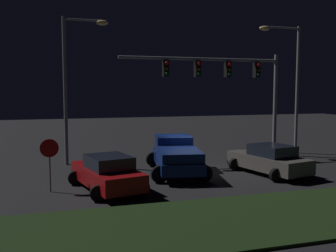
{
  "coord_description": "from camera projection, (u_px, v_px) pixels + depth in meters",
  "views": [
    {
      "loc": [
        -7.1,
        -19.0,
        4.24
      ],
      "look_at": [
        -1.05,
        0.95,
        2.3
      ],
      "focal_mm": 41.52,
      "sensor_mm": 36.0,
      "label": 1
    }
  ],
  "objects": [
    {
      "name": "car_sedan",
      "position": [
        269.0,
        160.0,
        19.57
      ],
      "size": [
        3.08,
        4.68,
        1.51
      ],
      "rotation": [
        0.0,
        0.0,
        1.79
      ],
      "color": "#514C47",
      "rests_on": "ground_plane"
    },
    {
      "name": "traffic_signal_gantry",
      "position": [
        228.0,
        77.0,
        23.97
      ],
      "size": [
        10.32,
        0.56,
        6.5
      ],
      "color": "slate",
      "rests_on": "ground_plane"
    },
    {
      "name": "stop_sign",
      "position": [
        49.0,
        155.0,
        16.03
      ],
      "size": [
        0.76,
        0.08,
        2.23
      ],
      "color": "slate",
      "rests_on": "ground_plane"
    },
    {
      "name": "street_lamp_left",
      "position": [
        74.0,
        73.0,
        21.81
      ],
      "size": [
        2.57,
        0.44,
        8.3
      ],
      "color": "slate",
      "rests_on": "ground_plane"
    },
    {
      "name": "pickup_truck",
      "position": [
        176.0,
        154.0,
        19.87
      ],
      "size": [
        3.53,
        5.67,
        1.8
      ],
      "rotation": [
        0.0,
        0.0,
        1.39
      ],
      "color": "navy",
      "rests_on": "ground_plane"
    },
    {
      "name": "street_lamp_right",
      "position": [
        290.0,
        74.0,
        25.58
      ],
      "size": [
        3.02,
        0.44,
        8.41
      ],
      "color": "slate",
      "rests_on": "ground_plane"
    },
    {
      "name": "car_sedan_far",
      "position": [
        107.0,
        173.0,
        16.41
      ],
      "size": [
        3.11,
        4.69,
        1.51
      ],
      "rotation": [
        0.0,
        0.0,
        1.8
      ],
      "color": "maroon",
      "rests_on": "ground_plane"
    },
    {
      "name": "grass_median",
      "position": [
        274.0,
        215.0,
        13.01
      ],
      "size": [
        26.85,
        4.8,
        0.1
      ],
      "primitive_type": "cube",
      "color": "black",
      "rests_on": "ground_plane"
    },
    {
      "name": "ground_plane",
      "position": [
        192.0,
        170.0,
        20.55
      ],
      "size": [
        80.0,
        80.0,
        0.0
      ],
      "primitive_type": "plane",
      "color": "black"
    }
  ]
}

